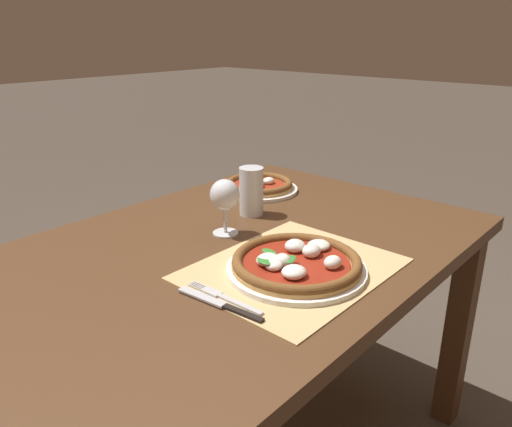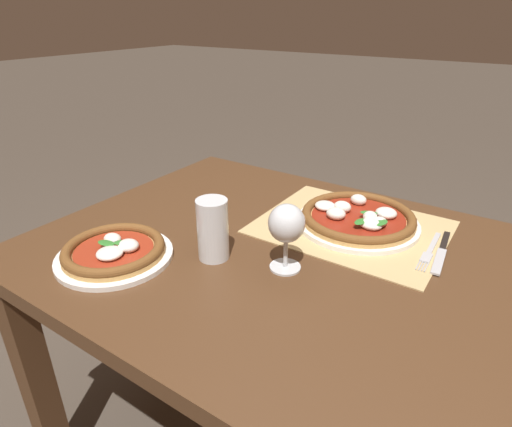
# 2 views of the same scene
# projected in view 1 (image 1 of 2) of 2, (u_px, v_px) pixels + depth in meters

# --- Properties ---
(dining_table) EXTENTS (1.43, 0.92, 0.74)m
(dining_table) POSITION_uv_depth(u_px,v_px,m) (226.00, 283.00, 1.30)
(dining_table) COLOR #4C301C
(dining_table) RESTS_ON ground
(paper_placemat) EXTENTS (0.47, 0.38, 0.00)m
(paper_placemat) POSITION_uv_depth(u_px,v_px,m) (293.00, 269.00, 1.16)
(paper_placemat) COLOR tan
(paper_placemat) RESTS_ON dining_table
(pizza_near) EXTENTS (0.32, 0.32, 0.05)m
(pizza_near) POSITION_uv_depth(u_px,v_px,m) (297.00, 263.00, 1.14)
(pizza_near) COLOR white
(pizza_near) RESTS_ON paper_placemat
(pizza_far) EXTENTS (0.27, 0.27, 0.05)m
(pizza_far) POSITION_uv_depth(u_px,v_px,m) (259.00, 186.00, 1.71)
(pizza_far) COLOR white
(pizza_far) RESTS_ON dining_table
(wine_glass) EXTENTS (0.08, 0.08, 0.16)m
(wine_glass) POSITION_uv_depth(u_px,v_px,m) (225.00, 197.00, 1.33)
(wine_glass) COLOR silver
(wine_glass) RESTS_ON dining_table
(pint_glass) EXTENTS (0.07, 0.07, 0.15)m
(pint_glass) POSITION_uv_depth(u_px,v_px,m) (251.00, 192.00, 1.48)
(pint_glass) COLOR silver
(pint_glass) RESTS_ON dining_table
(fork) EXTENTS (0.02, 0.20, 0.00)m
(fork) POSITION_uv_depth(u_px,v_px,m) (224.00, 297.00, 1.03)
(fork) COLOR #B7B7BC
(fork) RESTS_ON paper_placemat
(knife) EXTENTS (0.04, 0.22, 0.01)m
(knife) POSITION_uv_depth(u_px,v_px,m) (219.00, 304.00, 1.01)
(knife) COLOR black
(knife) RESTS_ON paper_placemat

